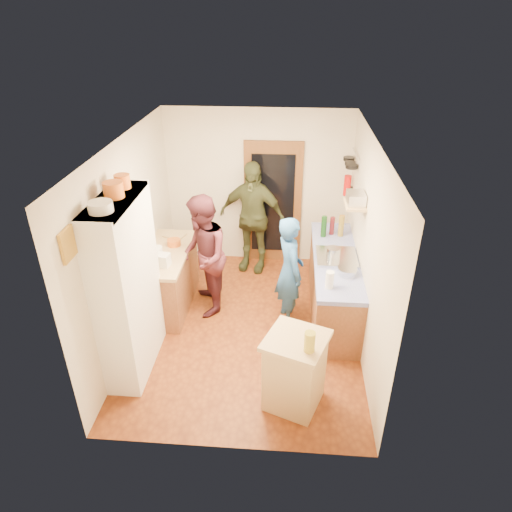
# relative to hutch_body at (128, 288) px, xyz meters

# --- Properties ---
(floor) EXTENTS (3.00, 4.00, 0.02)m
(floor) POSITION_rel_hutch_body_xyz_m (1.30, 0.80, -1.11)
(floor) COLOR brown
(floor) RESTS_ON ground
(ceiling) EXTENTS (3.00, 4.00, 0.02)m
(ceiling) POSITION_rel_hutch_body_xyz_m (1.30, 0.80, 1.51)
(ceiling) COLOR silver
(ceiling) RESTS_ON ground
(wall_back) EXTENTS (3.00, 0.02, 2.60)m
(wall_back) POSITION_rel_hutch_body_xyz_m (1.30, 2.81, 0.20)
(wall_back) COLOR beige
(wall_back) RESTS_ON ground
(wall_front) EXTENTS (3.00, 0.02, 2.60)m
(wall_front) POSITION_rel_hutch_body_xyz_m (1.30, -1.21, 0.20)
(wall_front) COLOR beige
(wall_front) RESTS_ON ground
(wall_left) EXTENTS (0.02, 4.00, 2.60)m
(wall_left) POSITION_rel_hutch_body_xyz_m (-0.21, 0.80, 0.20)
(wall_left) COLOR beige
(wall_left) RESTS_ON ground
(wall_right) EXTENTS (0.02, 4.00, 2.60)m
(wall_right) POSITION_rel_hutch_body_xyz_m (2.81, 0.80, 0.20)
(wall_right) COLOR beige
(wall_right) RESTS_ON ground
(door_frame) EXTENTS (0.95, 0.06, 2.10)m
(door_frame) POSITION_rel_hutch_body_xyz_m (1.55, 2.77, -0.05)
(door_frame) COLOR brown
(door_frame) RESTS_ON ground
(door_glass) EXTENTS (0.70, 0.02, 1.70)m
(door_glass) POSITION_rel_hutch_body_xyz_m (1.55, 2.74, -0.05)
(door_glass) COLOR black
(door_glass) RESTS_ON door_frame
(hutch_body) EXTENTS (0.40, 1.20, 2.20)m
(hutch_body) POSITION_rel_hutch_body_xyz_m (0.00, 0.00, 0.00)
(hutch_body) COLOR white
(hutch_body) RESTS_ON ground
(hutch_top_shelf) EXTENTS (0.40, 1.14, 0.04)m
(hutch_top_shelf) POSITION_rel_hutch_body_xyz_m (0.00, 0.00, 1.08)
(hutch_top_shelf) COLOR white
(hutch_top_shelf) RESTS_ON hutch_body
(plate_stack) EXTENTS (0.24, 0.24, 0.10)m
(plate_stack) POSITION_rel_hutch_body_xyz_m (0.00, -0.33, 1.15)
(plate_stack) COLOR white
(plate_stack) RESTS_ON hutch_top_shelf
(orange_pot_a) EXTENTS (0.21, 0.21, 0.17)m
(orange_pot_a) POSITION_rel_hutch_body_xyz_m (0.00, 0.04, 1.18)
(orange_pot_a) COLOR orange
(orange_pot_a) RESTS_ON hutch_top_shelf
(orange_pot_b) EXTENTS (0.17, 0.17, 0.15)m
(orange_pot_b) POSITION_rel_hutch_body_xyz_m (0.00, 0.31, 1.18)
(orange_pot_b) COLOR orange
(orange_pot_b) RESTS_ON hutch_top_shelf
(left_counter_base) EXTENTS (0.60, 1.40, 0.85)m
(left_counter_base) POSITION_rel_hutch_body_xyz_m (0.10, 1.25, -0.68)
(left_counter_base) COLOR brown
(left_counter_base) RESTS_ON ground
(left_counter_top) EXTENTS (0.64, 1.44, 0.05)m
(left_counter_top) POSITION_rel_hutch_body_xyz_m (0.10, 1.25, -0.23)
(left_counter_top) COLOR tan
(left_counter_top) RESTS_ON left_counter_base
(toaster) EXTENTS (0.25, 0.19, 0.17)m
(toaster) POSITION_rel_hutch_body_xyz_m (0.15, 0.87, -0.11)
(toaster) COLOR white
(toaster) RESTS_ON left_counter_top
(kettle) EXTENTS (0.20, 0.20, 0.19)m
(kettle) POSITION_rel_hutch_body_xyz_m (0.05, 1.02, -0.11)
(kettle) COLOR white
(kettle) RESTS_ON left_counter_top
(orange_bowl) EXTENTS (0.23, 0.23, 0.09)m
(orange_bowl) POSITION_rel_hutch_body_xyz_m (0.18, 1.46, -0.16)
(orange_bowl) COLOR orange
(orange_bowl) RESTS_ON left_counter_top
(chopping_board) EXTENTS (0.35, 0.30, 0.02)m
(chopping_board) POSITION_rel_hutch_body_xyz_m (0.12, 1.75, -0.19)
(chopping_board) COLOR tan
(chopping_board) RESTS_ON left_counter_top
(right_counter_base) EXTENTS (0.60, 2.20, 0.84)m
(right_counter_base) POSITION_rel_hutch_body_xyz_m (2.50, 1.30, -0.68)
(right_counter_base) COLOR brown
(right_counter_base) RESTS_ON ground
(right_counter_top) EXTENTS (0.62, 2.22, 0.06)m
(right_counter_top) POSITION_rel_hutch_body_xyz_m (2.50, 1.30, -0.23)
(right_counter_top) COLOR #1B27A6
(right_counter_top) RESTS_ON right_counter_base
(hob) EXTENTS (0.55, 0.58, 0.04)m
(hob) POSITION_rel_hutch_body_xyz_m (2.50, 1.25, -0.18)
(hob) COLOR silver
(hob) RESTS_ON right_counter_top
(pot_on_hob) EXTENTS (0.18, 0.18, 0.12)m
(pot_on_hob) POSITION_rel_hutch_body_xyz_m (2.45, 1.25, -0.10)
(pot_on_hob) COLOR silver
(pot_on_hob) RESTS_ON hob
(bottle_a) EXTENTS (0.09, 0.09, 0.32)m
(bottle_a) POSITION_rel_hutch_body_xyz_m (2.35, 1.92, -0.04)
(bottle_a) COLOR #143F14
(bottle_a) RESTS_ON right_counter_top
(bottle_b) EXTENTS (0.08, 0.08, 0.28)m
(bottle_b) POSITION_rel_hutch_body_xyz_m (2.48, 2.00, -0.06)
(bottle_b) COLOR #591419
(bottle_b) RESTS_ON right_counter_top
(bottle_c) EXTENTS (0.10, 0.10, 0.33)m
(bottle_c) POSITION_rel_hutch_body_xyz_m (2.61, 1.95, -0.03)
(bottle_c) COLOR olive
(bottle_c) RESTS_ON right_counter_top
(paper_towel) EXTENTS (0.13, 0.13, 0.22)m
(paper_towel) POSITION_rel_hutch_body_xyz_m (2.35, 0.50, -0.09)
(paper_towel) COLOR white
(paper_towel) RESTS_ON right_counter_top
(mixing_bowl) EXTENTS (0.25, 0.25, 0.10)m
(mixing_bowl) POSITION_rel_hutch_body_xyz_m (2.60, 0.83, -0.15)
(mixing_bowl) COLOR silver
(mixing_bowl) RESTS_ON right_counter_top
(island_base) EXTENTS (0.71, 0.71, 0.86)m
(island_base) POSITION_rel_hutch_body_xyz_m (1.95, -0.53, -0.67)
(island_base) COLOR tan
(island_base) RESTS_ON ground
(island_top) EXTENTS (0.80, 0.80, 0.05)m
(island_top) POSITION_rel_hutch_body_xyz_m (1.95, -0.53, -0.22)
(island_top) COLOR tan
(island_top) RESTS_ON island_base
(cutting_board) EXTENTS (0.43, 0.39, 0.02)m
(cutting_board) POSITION_rel_hutch_body_xyz_m (1.92, -0.46, -0.21)
(cutting_board) COLOR white
(cutting_board) RESTS_ON island_top
(oil_jar) EXTENTS (0.14, 0.14, 0.22)m
(oil_jar) POSITION_rel_hutch_body_xyz_m (2.07, -0.70, -0.08)
(oil_jar) COLOR #AD9E2D
(oil_jar) RESTS_ON island_top
(pan_rail) EXTENTS (0.02, 0.65, 0.02)m
(pan_rail) POSITION_rel_hutch_body_xyz_m (2.76, 2.33, 0.95)
(pan_rail) COLOR silver
(pan_rail) RESTS_ON wall_right
(pan_hang_a) EXTENTS (0.18, 0.18, 0.05)m
(pan_hang_a) POSITION_rel_hutch_body_xyz_m (2.70, 2.15, 0.82)
(pan_hang_a) COLOR black
(pan_hang_a) RESTS_ON pan_rail
(pan_hang_b) EXTENTS (0.16, 0.16, 0.05)m
(pan_hang_b) POSITION_rel_hutch_body_xyz_m (2.70, 2.35, 0.80)
(pan_hang_b) COLOR black
(pan_hang_b) RESTS_ON pan_rail
(pan_hang_c) EXTENTS (0.17, 0.17, 0.05)m
(pan_hang_c) POSITION_rel_hutch_body_xyz_m (2.70, 2.55, 0.81)
(pan_hang_c) COLOR black
(pan_hang_c) RESTS_ON pan_rail
(wall_shelf) EXTENTS (0.26, 0.42, 0.03)m
(wall_shelf) POSITION_rel_hutch_body_xyz_m (2.67, 1.25, 0.60)
(wall_shelf) COLOR tan
(wall_shelf) RESTS_ON wall_right
(radio) EXTENTS (0.23, 0.31, 0.15)m
(radio) POSITION_rel_hutch_body_xyz_m (2.67, 1.25, 0.69)
(radio) COLOR silver
(radio) RESTS_ON wall_shelf
(ext_bracket) EXTENTS (0.06, 0.10, 0.04)m
(ext_bracket) POSITION_rel_hutch_body_xyz_m (2.77, 2.50, 0.35)
(ext_bracket) COLOR black
(ext_bracket) RESTS_ON wall_right
(fire_extinguisher) EXTENTS (0.11, 0.11, 0.32)m
(fire_extinguisher) POSITION_rel_hutch_body_xyz_m (2.71, 2.50, 0.40)
(fire_extinguisher) COLOR red
(fire_extinguisher) RESTS_ON wall_right
(picture_frame) EXTENTS (0.03, 0.25, 0.30)m
(picture_frame) POSITION_rel_hutch_body_xyz_m (-0.18, -0.75, 0.95)
(picture_frame) COLOR gold
(picture_frame) RESTS_ON wall_left
(person_hob) EXTENTS (0.55, 0.67, 1.58)m
(person_hob) POSITION_rel_hutch_body_xyz_m (1.90, 1.04, -0.31)
(person_hob) COLOR #255291
(person_hob) RESTS_ON ground
(person_left) EXTENTS (0.85, 0.99, 1.77)m
(person_left) POSITION_rel_hutch_body_xyz_m (0.67, 1.23, -0.21)
(person_left) COLOR #481D25
(person_left) RESTS_ON ground
(person_back) EXTENTS (1.17, 0.70, 1.87)m
(person_back) POSITION_rel_hutch_body_xyz_m (1.24, 2.45, -0.17)
(person_back) COLOR #373D22
(person_back) RESTS_ON ground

